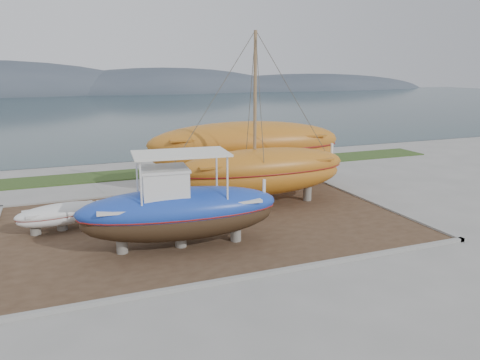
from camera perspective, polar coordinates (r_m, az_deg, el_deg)
name	(u,v)px	position (r m, az deg, el deg)	size (l,w,h in m)	color
ground	(239,254)	(18.28, -0.17, -9.07)	(140.00, 140.00, 0.00)	gray
dirt_patch	(207,223)	(21.80, -4.04, -5.21)	(18.00, 12.00, 0.06)	#422D1E
curb_frame	(207,222)	(21.79, -4.04, -5.10)	(18.60, 12.60, 0.15)	gray
grass_strip	(156,172)	(32.57, -10.21, 0.95)	(44.00, 3.00, 0.08)	#284219
sea	(91,109)	(86.21, -17.66, 8.26)	(260.00, 100.00, 0.04)	#1B3136
mountain_ridge	(75,93)	(141.01, -19.42, 9.96)	(200.00, 36.00, 20.00)	#333D49
blue_caique	(180,201)	(18.42, -7.37, -2.53)	(7.91, 2.47, 3.81)	#1C42B3
white_dinghy	(61,217)	(22.02, -20.94, -4.27)	(3.81, 1.43, 1.14)	silver
orange_sailboat	(263,121)	(23.54, 2.87, 7.15)	(9.09, 2.68, 8.70)	#AB641A
orange_bare_hull	(246,155)	(27.74, 0.73, 3.02)	(11.59, 3.48, 3.80)	#AB641A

